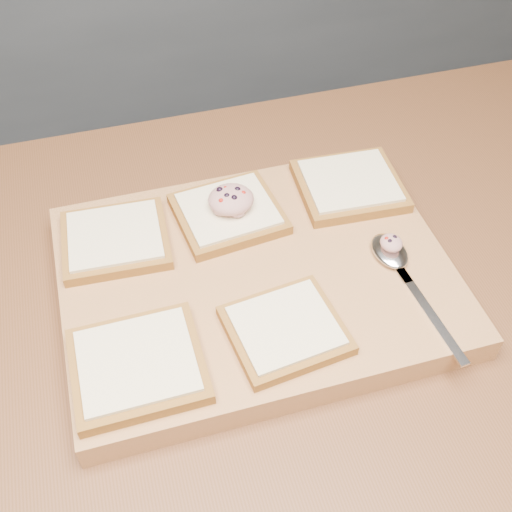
# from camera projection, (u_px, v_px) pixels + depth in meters

# --- Properties ---
(island_counter) EXTENTS (2.00, 0.80, 0.90)m
(island_counter) POSITION_uv_depth(u_px,v_px,m) (286.00, 462.00, 1.09)
(island_counter) COLOR slate
(island_counter) RESTS_ON ground
(back_counter) EXTENTS (3.60, 0.62, 0.94)m
(back_counter) POSITION_uv_depth(u_px,v_px,m) (145.00, 40.00, 2.00)
(back_counter) COLOR slate
(back_counter) RESTS_ON ground
(cutting_board) EXTENTS (0.45, 0.34, 0.04)m
(cutting_board) POSITION_uv_depth(u_px,v_px,m) (256.00, 279.00, 0.76)
(cutting_board) COLOR tan
(cutting_board) RESTS_ON island_counter
(bread_far_left) EXTENTS (0.13, 0.12, 0.02)m
(bread_far_left) POSITION_uv_depth(u_px,v_px,m) (115.00, 239.00, 0.77)
(bread_far_left) COLOR brown
(bread_far_left) RESTS_ON cutting_board
(bread_far_center) EXTENTS (0.14, 0.13, 0.02)m
(bread_far_center) POSITION_uv_depth(u_px,v_px,m) (228.00, 213.00, 0.80)
(bread_far_center) COLOR brown
(bread_far_center) RESTS_ON cutting_board
(bread_far_right) EXTENTS (0.14, 0.13, 0.02)m
(bread_far_right) POSITION_uv_depth(u_px,v_px,m) (349.00, 185.00, 0.83)
(bread_far_right) COLOR brown
(bread_far_right) RESTS_ON cutting_board
(bread_near_left) EXTENTS (0.13, 0.12, 0.02)m
(bread_near_left) POSITION_uv_depth(u_px,v_px,m) (138.00, 365.00, 0.65)
(bread_near_left) COLOR brown
(bread_near_left) RESTS_ON cutting_board
(bread_near_center) EXTENTS (0.13, 0.12, 0.02)m
(bread_near_center) POSITION_uv_depth(u_px,v_px,m) (285.00, 329.00, 0.68)
(bread_near_center) COLOR brown
(bread_near_center) RESTS_ON cutting_board
(tuna_salad_dollop) EXTENTS (0.06, 0.05, 0.03)m
(tuna_salad_dollop) POSITION_uv_depth(u_px,v_px,m) (231.00, 199.00, 0.78)
(tuna_salad_dollop) COLOR tan
(tuna_salad_dollop) RESTS_ON bread_far_center
(spoon) EXTENTS (0.04, 0.20, 0.01)m
(spoon) POSITION_uv_depth(u_px,v_px,m) (395.00, 260.00, 0.75)
(spoon) COLOR silver
(spoon) RESTS_ON cutting_board
(spoon_salad) EXTENTS (0.03, 0.03, 0.02)m
(spoon_salad) POSITION_uv_depth(u_px,v_px,m) (391.00, 243.00, 0.74)
(spoon_salad) COLOR tan
(spoon_salad) RESTS_ON spoon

